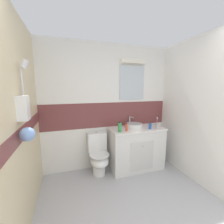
{
  "coord_description": "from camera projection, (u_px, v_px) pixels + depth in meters",
  "views": [
    {
      "loc": [
        -0.82,
        -0.4,
        1.64
      ],
      "look_at": [
        -0.05,
        2.0,
        1.22
      ],
      "focal_mm": 23.24,
      "sensor_mm": 36.0,
      "label": 1
    }
  ],
  "objects": [
    {
      "name": "toothbrush_cup",
      "position": [
        157.0,
        126.0,
        2.88
      ],
      "size": [
        0.08,
        0.08,
        0.23
      ],
      "color": "#B2ADA3",
      "rests_on": "vanity_cabinet"
    },
    {
      "name": "soap_dispenser",
      "position": [
        150.0,
        126.0,
        2.83
      ],
      "size": [
        0.06,
        0.06,
        0.15
      ],
      "color": "#2659B2",
      "rests_on": "vanity_cabinet"
    },
    {
      "name": "wall_right_plain",
      "position": [
        215.0,
        114.0,
        2.22
      ],
      "size": [
        0.1,
        3.48,
        2.5
      ],
      "primitive_type": "cube",
      "color": "white",
      "rests_on": "ground_plane"
    },
    {
      "name": "deodorant_spray_can",
      "position": [
        126.0,
        127.0,
        2.68
      ],
      "size": [
        0.05,
        0.05,
        0.16
      ],
      "color": "#D84C33",
      "rests_on": "vanity_cabinet"
    },
    {
      "name": "mouthwash_bottle",
      "position": [
        120.0,
        127.0,
        2.63
      ],
      "size": [
        0.06,
        0.06,
        0.19
      ],
      "color": "green",
      "rests_on": "vanity_cabinet"
    },
    {
      "name": "wall_left_shower_alcove",
      "position": [
        10.0,
        129.0,
        1.41
      ],
      "size": [
        0.26,
        3.48,
        2.5
      ],
      "color": "beige",
      "rests_on": "ground_plane"
    },
    {
      "name": "toilet",
      "position": [
        98.0,
        155.0,
        2.78
      ],
      "size": [
        0.37,
        0.5,
        0.8
      ],
      "color": "white",
      "rests_on": "ground_plane"
    },
    {
      "name": "vanity_cabinet",
      "position": [
        136.0,
        148.0,
        2.98
      ],
      "size": [
        1.09,
        0.56,
        0.85
      ],
      "color": "silver",
      "rests_on": "ground_plane"
    },
    {
      "name": "sink_basin",
      "position": [
        134.0,
        125.0,
        2.93
      ],
      "size": [
        0.34,
        0.39,
        0.21
      ],
      "color": "white",
      "rests_on": "vanity_cabinet"
    },
    {
      "name": "wall_back_tiled",
      "position": [
        108.0,
        107.0,
        2.99
      ],
      "size": [
        3.2,
        0.2,
        2.5
      ],
      "color": "white",
      "rests_on": "ground_plane"
    },
    {
      "name": "ground_plane",
      "position": [
        133.0,
        208.0,
        2.02
      ],
      "size": [
        3.2,
        3.48,
        0.04
      ],
      "primitive_type": "cube",
      "color": "#B2B2B7"
    }
  ]
}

